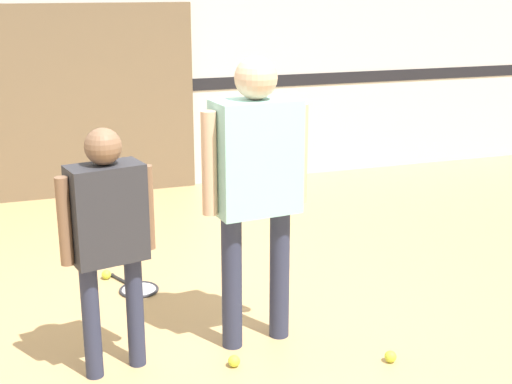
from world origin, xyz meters
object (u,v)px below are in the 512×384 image
(person_student_left, at_px, (108,226))
(tennis_ball_stray_left, at_px, (391,356))
(tennis_ball_by_spare_racket, at_px, (106,274))
(person_instructor, at_px, (256,172))
(racket_spare_on_floor, at_px, (137,289))
(tennis_ball_near_instructor, at_px, (234,361))

(person_student_left, distance_m, tennis_ball_stray_left, 1.68)
(tennis_ball_by_spare_racket, bearing_deg, person_instructor, -59.32)
(racket_spare_on_floor, bearing_deg, tennis_ball_stray_left, -164.62)
(racket_spare_on_floor, distance_m, tennis_ball_by_spare_racket, 0.31)
(person_instructor, height_order, tennis_ball_stray_left, person_instructor)
(person_instructor, xyz_separation_m, tennis_ball_near_instructor, (-0.21, -0.24, -0.98))
(person_instructor, distance_m, tennis_ball_by_spare_racket, 1.69)
(tennis_ball_near_instructor, relative_size, tennis_ball_by_spare_racket, 1.00)
(racket_spare_on_floor, relative_size, tennis_ball_stray_left, 7.53)
(person_student_left, xyz_separation_m, racket_spare_on_floor, (0.28, 0.99, -0.81))
(person_instructor, height_order, tennis_ball_near_instructor, person_instructor)
(tennis_ball_stray_left, bearing_deg, tennis_ball_near_instructor, 164.25)
(tennis_ball_near_instructor, distance_m, tennis_ball_stray_left, 0.86)
(person_student_left, bearing_deg, tennis_ball_stray_left, -28.08)
(tennis_ball_near_instructor, xyz_separation_m, tennis_ball_by_spare_racket, (-0.49, 1.43, 0.00))
(tennis_ball_near_instructor, xyz_separation_m, tennis_ball_stray_left, (0.83, -0.23, 0.00))
(person_student_left, relative_size, tennis_ball_stray_left, 20.05)
(person_instructor, xyz_separation_m, person_student_left, (-0.82, -0.07, -0.19))
(person_instructor, relative_size, tennis_ball_stray_left, 24.82)
(person_student_left, xyz_separation_m, tennis_ball_by_spare_racket, (0.11, 1.25, -0.79))
(person_student_left, height_order, tennis_ball_by_spare_racket, person_student_left)
(person_instructor, height_order, tennis_ball_by_spare_racket, person_instructor)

